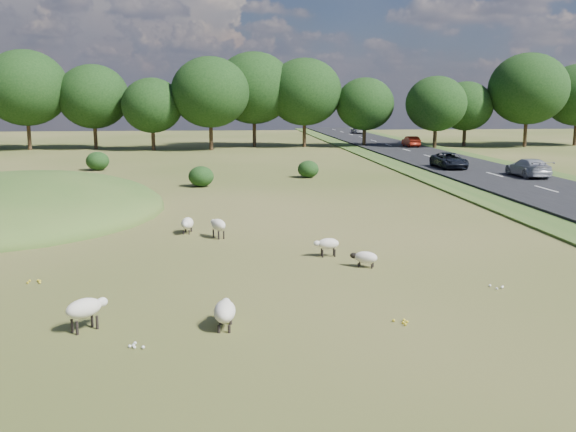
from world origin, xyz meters
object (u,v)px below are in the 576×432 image
object	(u,v)px
sheep_3	(225,311)
car_2	(449,160)
sheep_4	(365,257)
car_1	(411,141)
sheep_2	(85,308)
sheep_1	(328,244)
car_0	(528,167)
car_4	(358,129)
sheep_0	(218,225)
sheep_5	(187,224)

from	to	relation	value
sheep_3	car_2	size ratio (longest dim) A/B	0.29
sheep_4	car_1	xyz separation A→B (m)	(17.62, 53.76, 0.51)
sheep_2	car_1	xyz separation A→B (m)	(26.32, 59.30, 0.27)
sheep_2	sheep_3	size ratio (longest dim) A/B	0.87
sheep_1	sheep_2	world-z (taller)	sheep_2
sheep_3	car_0	world-z (taller)	car_0
sheep_2	car_4	size ratio (longest dim) A/B	0.25
sheep_0	sheep_2	xyz separation A→B (m)	(-3.40, -11.04, 0.02)
sheep_0	car_1	distance (m)	53.43
sheep_0	sheep_3	world-z (taller)	sheep_0
sheep_1	car_4	distance (m)	84.53
sheep_0	car_0	size ratio (longest dim) A/B	0.26
car_1	car_4	xyz separation A→B (m)	(0.00, 30.37, 0.03)
car_1	car_2	bearing A→B (deg)	80.96
sheep_3	car_2	world-z (taller)	car_2
sheep_5	sheep_4	bearing A→B (deg)	51.82
sheep_0	sheep_2	world-z (taller)	sheep_2
sheep_5	car_2	xyz separation A→B (m)	(20.52, 23.23, 0.44)
sheep_5	car_2	bearing A→B (deg)	145.16
sheep_1	car_1	xyz separation A→B (m)	(18.72, 52.06, 0.38)
sheep_0	sheep_3	bearing A→B (deg)	156.98
sheep_0	sheep_5	distance (m)	1.82
sheep_1	sheep_3	distance (m)	8.44
car_1	car_4	world-z (taller)	car_4
sheep_2	car_1	distance (m)	64.88
sheep_2	car_4	bearing A→B (deg)	31.73
sheep_3	car_1	distance (m)	63.68
sheep_1	sheep_5	bearing A→B (deg)	-45.59
car_1	car_2	distance (m)	24.18
sheep_4	car_0	distance (m)	29.41
car_0	sheep_4	bearing A→B (deg)	53.18
sheep_1	sheep_0	bearing A→B (deg)	-46.19
sheep_3	car_1	xyz separation A→B (m)	(22.68, 59.50, 0.41)
sheep_4	sheep_5	world-z (taller)	sheep_5
sheep_4	sheep_2	bearing A→B (deg)	57.49
car_0	sheep_0	bearing A→B (deg)	38.22
sheep_3	car_2	xyz separation A→B (m)	(18.88, 35.62, 0.42)
sheep_5	sheep_3	bearing A→B (deg)	14.12
sheep_1	sheep_5	size ratio (longest dim) A/B	0.81
car_1	car_0	bearing A→B (deg)	90.00
sheep_3	sheep_4	world-z (taller)	sheep_3
sheep_2	car_0	world-z (taller)	car_0
sheep_2	car_0	size ratio (longest dim) A/B	0.24
car_1	car_2	size ratio (longest dim) A/B	0.83
sheep_1	car_0	size ratio (longest dim) A/B	0.22
sheep_4	car_4	world-z (taller)	car_4
sheep_0	sheep_1	distance (m)	5.66
sheep_2	car_1	size ratio (longest dim) A/B	0.30
sheep_4	car_2	distance (m)	32.92
sheep_2	sheep_4	xyz separation A→B (m)	(8.69, 5.55, -0.24)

